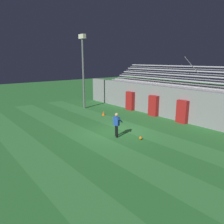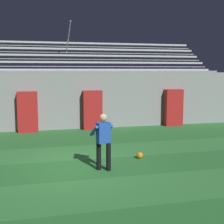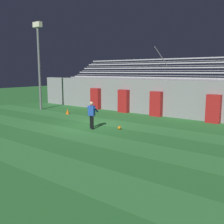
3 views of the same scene
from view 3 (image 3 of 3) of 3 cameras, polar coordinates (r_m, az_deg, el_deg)
ground_plane at (r=16.83m, az=-5.06°, el=-3.06°), size 80.00×80.00×0.00m
turf_stripe_near at (r=13.25m, az=-23.24°, el=-7.04°), size 28.00×1.92×0.01m
turf_stripe_mid at (r=15.38m, az=-10.57°, el=-4.31°), size 28.00×1.92×0.01m
turf_stripe_far at (r=18.08m, az=-1.38°, el=-2.18°), size 28.00×1.92×0.01m
back_wall at (r=21.76m, az=6.70°, el=3.36°), size 24.00×0.60×2.80m
padding_pillar_gate_left at (r=22.21m, az=2.52°, el=2.39°), size 0.93×0.44×1.92m
padding_pillar_gate_right at (r=20.56m, az=9.57°, el=1.75°), size 0.93×0.44×1.92m
padding_pillar_far_left at (r=24.18m, az=-3.60°, el=2.91°), size 0.93×0.44×1.92m
padding_pillar_far_right at (r=18.89m, az=21.20°, el=0.65°), size 0.93×0.44×1.92m
bleacher_stand at (r=23.78m, az=9.67°, el=4.01°), size 18.00×4.05×5.43m
floodlight_pole at (r=24.61m, az=-15.67°, el=11.89°), size 0.90×0.36×7.70m
goalkeeper at (r=15.84m, az=-4.43°, el=-0.29°), size 0.67×0.61×1.67m
soccer_ball at (r=15.77m, az=1.64°, el=-3.44°), size 0.22×0.22×0.22m
traffic_cone at (r=21.63m, az=-9.66°, el=0.09°), size 0.30×0.30×0.42m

